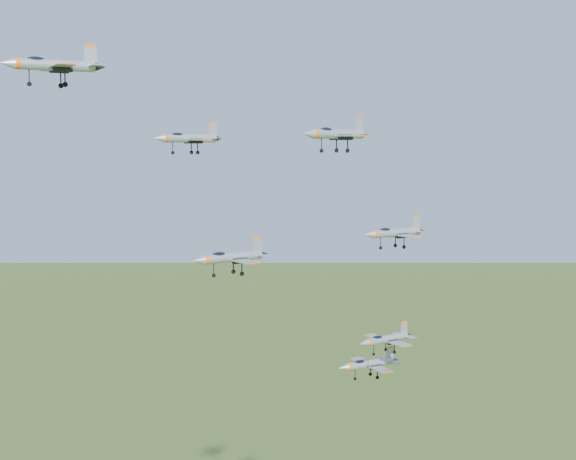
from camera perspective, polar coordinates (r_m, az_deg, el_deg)
jet_lead at (r=110.76m, az=-16.42°, el=11.21°), size 13.79×11.53×3.69m
jet_left_high at (r=109.70m, az=-7.14°, el=6.50°), size 10.44×8.63×2.79m
jet_right_high at (r=99.08m, az=3.43°, el=6.84°), size 10.99×9.06×2.94m
jet_left_low at (r=120.47m, az=-4.13°, el=-1.94°), size 13.41×11.02×3.59m
jet_right_low at (r=113.89m, az=7.55°, el=-0.18°), size 10.85×9.02×2.90m
jet_trail at (r=134.30m, az=6.93°, el=-7.70°), size 11.65×9.58×3.12m
jet_extra at (r=141.59m, az=5.73°, el=-9.44°), size 12.40×10.39×3.32m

